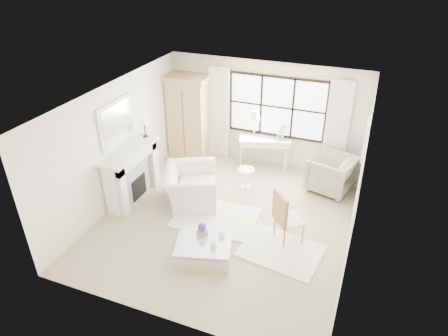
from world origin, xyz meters
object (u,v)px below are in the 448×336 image
at_px(club_armchair, 191,186).
at_px(coffee_table, 205,247).
at_px(console_table, 264,152).
at_px(armoire, 188,117).

bearing_deg(club_armchair, coffee_table, -171.15).
height_order(club_armchair, coffee_table, club_armchair).
bearing_deg(coffee_table, console_table, 72.80).
bearing_deg(coffee_table, armoire, 103.27).
distance_m(console_table, club_armchair, 2.43).
bearing_deg(club_armchair, armoire, 2.35).
xyz_separation_m(armoire, coffee_table, (1.99, -3.55, -0.96)).
bearing_deg(club_armchair, console_table, -49.87).
bearing_deg(console_table, club_armchair, -132.80).
bearing_deg(console_table, armoire, 167.29).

